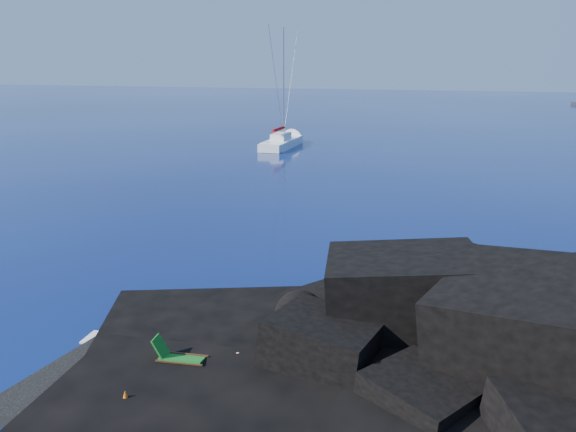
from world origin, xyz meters
name	(u,v)px	position (x,y,z in m)	size (l,w,h in m)	color
ground	(36,379)	(0.00, 0.00, 0.00)	(400.00, 400.00, 0.00)	#030537
headland	(499,403)	(13.00, 3.00, 0.00)	(24.00, 24.00, 3.60)	black
beach	(179,397)	(4.50, 0.50, 0.00)	(8.50, 6.00, 0.70)	black
surf_foam	(255,330)	(5.00, 5.00, 0.00)	(10.00, 8.00, 0.06)	white
sailboat	(282,147)	(-8.59, 48.09, 0.00)	(2.59, 12.36, 12.96)	white
deck_chair	(182,352)	(4.13, 1.41, 0.86)	(1.48, 0.65, 1.02)	#186E1E
towel	(222,361)	(5.09, 2.08, 0.37)	(1.66, 0.78, 0.04)	silver
sunbather	(222,357)	(5.09, 2.08, 0.52)	(1.57, 0.47, 0.26)	#E39777
marker_cone	(126,399)	(3.67, -0.78, 0.59)	(0.31, 0.31, 0.48)	orange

